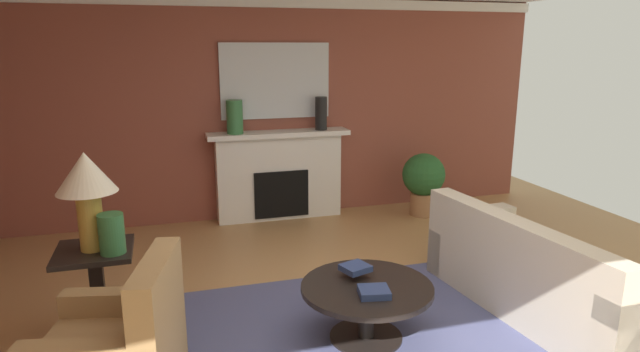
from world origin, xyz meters
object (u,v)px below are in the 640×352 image
Objects in this scene: coffee_table at (367,299)px; vase_mantel_right at (321,113)px; sofa at (539,278)px; table_lamp at (86,182)px; potted_plant at (423,179)px; vase_on_side_table at (112,234)px; side_table at (98,286)px; mantel_mirror at (275,81)px; fireplace at (279,177)px; vase_mantel_left at (235,117)px.

vase_mantel_right is at bearing 79.77° from coffee_table.
sofa is 2.91× the size of table_lamp.
table_lamp is at bearing -152.17° from potted_plant.
sofa is 7.24× the size of vase_on_side_table.
vase_on_side_table is 0.36× the size of potted_plant.
sofa reaches higher than side_table.
mantel_mirror is 1.39× the size of coffee_table.
mantel_mirror is 2.31m from potted_plant.
vase_mantel_right is at bearing 108.18° from sofa.
sofa is 5.17× the size of vase_mantel_right.
sofa is at bearing 0.39° from coffee_table.
vase_on_side_table reaches higher than potted_plant.
vase_mantel_right is 1.60m from potted_plant.
fireplace is 1.29× the size of mantel_mirror.
fireplace is 5.97× the size of vase_on_side_table.
vase_mantel_left is 0.49× the size of potted_plant.
potted_plant is (1.29, -0.38, -0.86)m from vase_mantel_right.
coffee_table is 1.33× the size of table_lamp.
side_table is 0.93× the size of table_lamp.
vase_mantel_right is at bearing 0.00° from vase_mantel_left.
mantel_mirror is 3.36m from vase_on_side_table.
coffee_table is 1.43× the size of side_table.
fireplace is 4.27× the size of vase_mantel_right.
vase_mantel_left is (-0.55, -0.17, -0.41)m from mantel_mirror.
vase_mantel_left is (1.41, 2.39, 0.13)m from table_lamp.
fireplace is 0.98m from vase_mantel_right.
coffee_table is (-0.00, -3.24, -1.43)m from mantel_mirror.
sofa is at bearing -9.30° from vase_on_side_table.
side_table is 0.82m from table_lamp.
fireplace is 3.15m from vase_on_side_table.
mantel_mirror is 3.30× the size of vase_mantel_right.
vase_mantel_right reaches higher than side_table.
side_table is 1.66× the size of vase_mantel_right.
fireplace is 4.37× the size of vase_mantel_left.
side_table is at bearing -120.62° from vase_mantel_left.
vase_on_side_table is (-2.36, -2.51, -0.51)m from vase_mantel_right.
table_lamp is at bearing -127.51° from mantel_mirror.
coffee_table is 2.07m from side_table.
potted_plant reaches higher than side_table.
table_lamp is 0.90× the size of potted_plant.
vase_mantel_left is 2.85m from vase_on_side_table.
potted_plant is at bearing 27.83° from table_lamp.
vase_mantel_right reaches higher than table_lamp.
vase_mantel_right is (2.51, 2.39, 0.96)m from side_table.
vase_mantel_right is (0.55, -0.05, 0.81)m from fireplace.
vase_mantel_left is at bearing 124.54° from sofa.
potted_plant is (1.85, 2.69, 0.16)m from coffee_table.
vase_mantel_right reaches higher than coffee_table.
side_table is 0.84× the size of potted_plant.
side_table is at bearing -152.17° from potted_plant.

